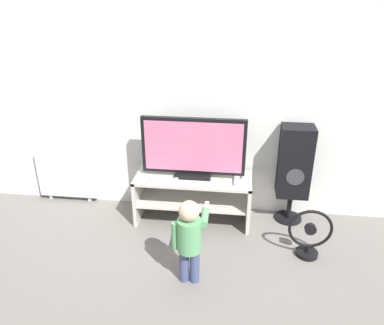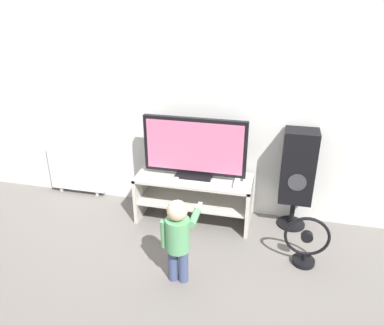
# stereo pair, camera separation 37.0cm
# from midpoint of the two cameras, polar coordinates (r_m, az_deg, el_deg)

# --- Properties ---
(ground_plane) EXTENTS (16.00, 16.00, 0.00)m
(ground_plane) POSITION_cam_midpoint_polar(r_m,az_deg,el_deg) (3.94, 2.26, -10.47)
(ground_plane) COLOR slate
(wall_back) EXTENTS (10.00, 0.06, 2.60)m
(wall_back) POSITION_cam_midpoint_polar(r_m,az_deg,el_deg) (3.88, 4.17, 10.19)
(wall_back) COLOR silver
(wall_back) RESTS_ON ground_plane
(tv_stand) EXTENTS (1.20, 0.46, 0.51)m
(tv_stand) POSITION_cam_midpoint_polar(r_m,az_deg,el_deg) (3.95, 3.00, -4.53)
(tv_stand) COLOR beige
(tv_stand) RESTS_ON ground_plane
(television) EXTENTS (1.05, 0.20, 0.63)m
(television) POSITION_cam_midpoint_polar(r_m,az_deg,el_deg) (3.76, 3.22, 2.07)
(television) COLOR black
(television) RESTS_ON tv_stand
(game_console) EXTENTS (0.05, 0.15, 0.04)m
(game_console) POSITION_cam_midpoint_polar(r_m,az_deg,el_deg) (3.74, 9.64, -3.24)
(game_console) COLOR white
(game_console) RESTS_ON tv_stand
(remote_primary) EXTENTS (0.09, 0.13, 0.03)m
(remote_primary) POSITION_cam_midpoint_polar(r_m,az_deg,el_deg) (3.84, -3.18, -2.37)
(remote_primary) COLOR white
(remote_primary) RESTS_ON tv_stand
(remote_secondary) EXTENTS (0.06, 0.13, 0.03)m
(remote_secondary) POSITION_cam_midpoint_polar(r_m,az_deg,el_deg) (3.78, 0.08, -2.79)
(remote_secondary) COLOR white
(remote_secondary) RESTS_ON tv_stand
(child) EXTENTS (0.30, 0.45, 0.78)m
(child) POSITION_cam_midpoint_polar(r_m,az_deg,el_deg) (3.09, 1.37, -11.03)
(child) COLOR #3F4C72
(child) RESTS_ON ground_plane
(speaker_tower) EXTENTS (0.32, 0.29, 1.06)m
(speaker_tower) POSITION_cam_midpoint_polar(r_m,az_deg,el_deg) (3.90, 18.48, -0.96)
(speaker_tower) COLOR black
(speaker_tower) RESTS_ON ground_plane
(floor_fan) EXTENTS (0.40, 0.21, 0.49)m
(floor_fan) POSITION_cam_midpoint_polar(r_m,az_deg,el_deg) (3.60, 19.89, -11.56)
(floor_fan) COLOR black
(floor_fan) RESTS_ON ground_plane
(radiator) EXTENTS (0.69, 0.08, 0.62)m
(radiator) POSITION_cam_midpoint_polar(r_m,az_deg,el_deg) (4.62, -15.04, -0.91)
(radiator) COLOR white
(radiator) RESTS_ON ground_plane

